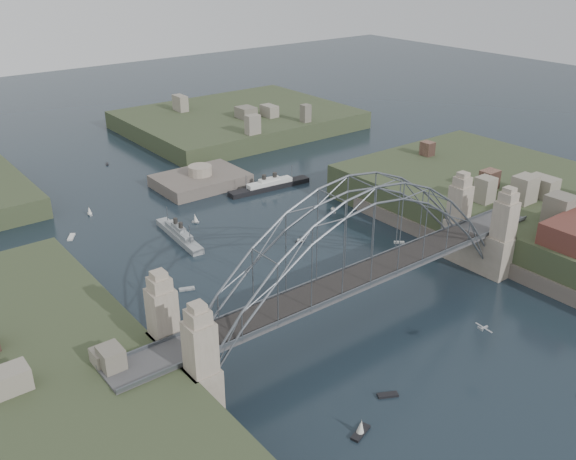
# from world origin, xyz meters

# --- Properties ---
(ground) EXTENTS (500.00, 500.00, 0.00)m
(ground) POSITION_xyz_m (0.00, 0.00, 0.00)
(ground) COLOR black
(ground) RESTS_ON ground
(bridge) EXTENTS (84.00, 13.80, 24.60)m
(bridge) POSITION_xyz_m (0.00, 0.00, 12.32)
(bridge) COLOR #464648
(bridge) RESTS_ON ground
(shore_east) EXTENTS (50.50, 90.00, 12.00)m
(shore_east) POSITION_xyz_m (57.32, 0.00, 1.97)
(shore_east) COLOR #303B22
(shore_east) RESTS_ON ground
(headland_ne) EXTENTS (70.00, 55.00, 9.50)m
(headland_ne) POSITION_xyz_m (50.00, 110.00, 0.75)
(headland_ne) COLOR #303B22
(headland_ne) RESTS_ON ground
(fort_island) EXTENTS (22.00, 16.00, 9.40)m
(fort_island) POSITION_xyz_m (12.00, 70.00, -0.34)
(fort_island) COLOR #564C45
(fort_island) RESTS_ON ground
(naval_cruiser_near) EXTENTS (3.96, 18.95, 5.64)m
(naval_cruiser_near) POSITION_xyz_m (-7.60, 45.71, 0.88)
(naval_cruiser_near) COLOR #92979A
(naval_cruiser_near) RESTS_ON ground
(naval_cruiser_far) EXTENTS (4.87, 13.77, 4.62)m
(naval_cruiser_far) POSITION_xyz_m (-27.39, 91.63, 0.72)
(naval_cruiser_far) COLOR #92979A
(naval_cruiser_far) RESTS_ON ground
(ocean_liner) EXTENTS (22.60, 4.92, 5.50)m
(ocean_liner) POSITION_xyz_m (24.59, 57.40, 0.85)
(ocean_liner) COLOR black
(ocean_liner) RESTS_ON ground
(aeroplane) EXTENTS (1.67, 3.10, 0.45)m
(aeroplane) POSITION_xyz_m (7.15, -19.11, 5.86)
(aeroplane) COLOR #ABAEB2
(small_boat_a) EXTENTS (2.92, 1.88, 0.45)m
(small_boat_a) POSITION_xyz_m (-16.87, 25.95, 0.15)
(small_boat_a) COLOR silver
(small_boat_a) RESTS_ON ground
(small_boat_b) EXTENTS (1.90, 1.28, 1.43)m
(small_boat_b) POSITION_xyz_m (11.39, 28.61, 0.29)
(small_boat_b) COLOR silver
(small_boat_b) RESTS_ON ground
(small_boat_c) EXTENTS (2.99, 2.17, 0.45)m
(small_boat_c) POSITION_xyz_m (-9.24, -16.38, 0.15)
(small_boat_c) COLOR silver
(small_boat_c) RESTS_ON ground
(small_boat_d) EXTENTS (1.69, 2.27, 1.43)m
(small_boat_d) POSITION_xyz_m (27.68, 36.64, 0.29)
(small_boat_d) COLOR silver
(small_boat_d) RESTS_ON ground
(small_boat_e) EXTENTS (2.58, 3.27, 0.45)m
(small_boat_e) POSITION_xyz_m (-25.48, 60.01, 0.15)
(small_boat_e) COLOR silver
(small_boat_e) RESTS_ON ground
(small_boat_f) EXTENTS (1.57, 1.59, 2.38)m
(small_boat_f) POSITION_xyz_m (-0.77, 50.68, 1.02)
(small_boat_f) COLOR silver
(small_boat_f) RESTS_ON ground
(small_boat_h) EXTENTS (1.06, 1.89, 2.38)m
(small_boat_h) POSITION_xyz_m (-17.75, 69.34, 0.97)
(small_boat_h) COLOR silver
(small_boat_h) RESTS_ON ground
(small_boat_i) EXTENTS (2.07, 1.96, 0.45)m
(small_boat_i) POSITION_xyz_m (27.46, 15.75, 0.15)
(small_boat_i) COLOR silver
(small_boat_i) RESTS_ON ground
(small_boat_j) EXTENTS (3.56, 2.10, 2.38)m
(small_boat_j) POSITION_xyz_m (-17.22, -19.31, 0.69)
(small_boat_j) COLOR silver
(small_boat_j) RESTS_ON ground
(small_boat_k) EXTENTS (1.30, 2.02, 0.45)m
(small_boat_k) POSITION_xyz_m (-0.32, 100.61, 0.15)
(small_boat_k) COLOR silver
(small_boat_k) RESTS_ON ground
(small_boat_l) EXTENTS (2.45, 1.03, 2.38)m
(small_boat_l) POSITION_xyz_m (-36.18, 25.07, 0.86)
(small_boat_l) COLOR silver
(small_boat_l) RESTS_ON ground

